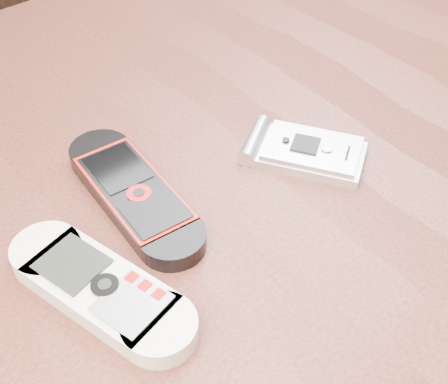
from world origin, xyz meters
The scene contains 4 objects.
table centered at (0.00, 0.00, 0.64)m, with size 1.20×0.80×0.75m.
nokia_white centered at (-0.12, -0.02, 0.76)m, with size 0.05×0.15×0.02m, color silver.
nokia_black_red centered at (-0.05, 0.04, 0.76)m, with size 0.05×0.16×0.02m, color black.
motorola_razr centered at (0.09, 0.00, 0.76)m, with size 0.05×0.10×0.02m, color silver.
Camera 1 is at (-0.21, -0.27, 1.10)m, focal length 50.00 mm.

